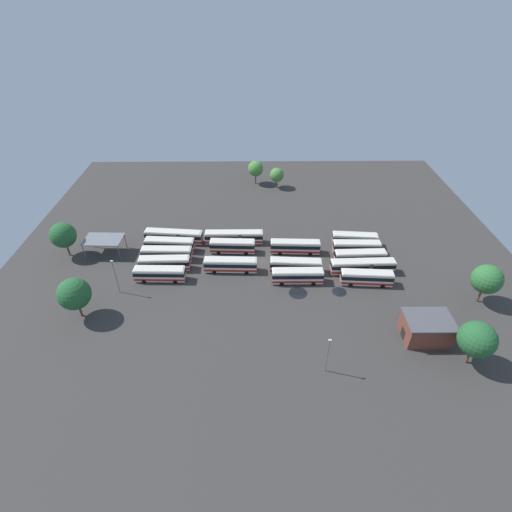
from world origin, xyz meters
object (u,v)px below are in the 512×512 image
Objects in this scene: bus_row2_slot3 at (231,265)px; bus_row3_slot4 at (160,274)px; bus_row3_slot2 at (167,254)px; tree_west_edge at (74,294)px; bus_row1_slot3 at (296,265)px; bus_row3_slot1 at (170,244)px; tree_north_edge at (277,175)px; tree_south_edge at (256,169)px; bus_row0_slot2 at (360,257)px; depot_building at (426,328)px; bus_row2_slot0 at (234,237)px; lamp_post_by_building at (328,354)px; tree_northwest at (477,339)px; bus_row1_slot1 at (295,247)px; bus_row0_slot1 at (356,247)px; tree_east_edge at (63,235)px; lamp_post_near_entrance at (115,275)px; bus_row3_slot0 at (174,236)px; bus_row3_slot3 at (165,263)px; bus_row0_slot4 at (367,278)px; bus_row0_slot0 at (355,239)px; bus_row1_slot4 at (297,276)px; maintenance_shelter at (103,240)px; bus_row2_slot1 at (232,246)px; bus_row0_slot3 at (363,266)px; tree_northeast at (487,279)px.

bus_row2_slot3 and bus_row3_slot4 have the same top height.
bus_row3_slot2 is 24.59m from tree_west_edge.
bus_row1_slot3 is 0.97× the size of bus_row3_slot1.
tree_north_edge is 0.85× the size of tree_south_edge.
depot_building reaches higher than bus_row0_slot2.
bus_row2_slot0 is 44.75m from lamp_post_by_building.
tree_northwest reaches higher than lamp_post_by_building.
bus_row1_slot1 is at bearing -161.69° from bus_row3_slot4.
tree_east_edge reaches higher than bus_row0_slot1.
lamp_post_by_building is (13.38, 31.88, 2.67)m from bus_row0_slot2.
lamp_post_near_entrance reaches higher than bus_row0_slot1.
bus_row3_slot3 is (0.35, 11.72, -0.00)m from bus_row3_slot0.
bus_row2_slot3 is at bearing 82.44° from tree_south_edge.
lamp_post_near_entrance is at bearing 60.88° from tree_south_edge.
tree_northwest reaches higher than bus_row3_slot1.
lamp_post_near_entrance reaches higher than lamp_post_by_building.
depot_building is at bearing 128.28° from bus_row1_slot1.
bus_row2_slot3 is (31.20, -5.12, 0.00)m from bus_row0_slot4.
depot_building reaches higher than bus_row2_slot0.
bus_row0_slot0 is 1.32× the size of lamp_post_near_entrance.
tree_south_edge is at bearing -115.17° from bus_row3_slot3.
bus_row3_slot1 is 70.39m from tree_northwest.
lamp_post_near_entrance is 63.56m from tree_south_edge.
bus_row3_slot2 is (31.50, -9.00, 0.00)m from bus_row1_slot4.
maintenance_shelter is (32.47, 4.36, 2.30)m from bus_row2_slot0.
bus_row1_slot1 is 1.34× the size of tree_west_edge.
bus_row3_slot4 is at bearing -21.77° from tree_northwest.
bus_row2_slot1 is at bearing -1.58° from bus_row0_slot1.
bus_row0_slot3 is 1.72× the size of lamp_post_near_entrance.
tree_west_edge is 74.04m from tree_north_edge.
bus_row1_slot1 is 1.35× the size of tree_northeast.
tree_west_edge reaches higher than tree_northeast.
bus_row3_slot1 is 7.88m from bus_row3_slot3.
bus_row0_slot0 is at bearing -163.90° from bus_row3_slot4.
bus_row2_slot0 is 1.59× the size of maintenance_shelter.
bus_row1_slot3 is 1.28× the size of maintenance_shelter.
lamp_post_near_entrance is 0.94× the size of tree_west_edge.
bus_row0_slot0 is 16.16m from bus_row1_slot1.
bus_row3_slot2 is at bearing -15.95° from bus_row1_slot4.
bus_row0_slot2 is 1.38× the size of depot_building.
bus_row3_slot0 is at bearing -38.93° from bus_row2_slot3.
bus_row1_slot1 is at bearing -92.73° from bus_row1_slot4.
bus_row1_slot3 is (0.62, 7.85, -0.00)m from bus_row1_slot1.
bus_row2_slot1 is 1.27× the size of depot_building.
bus_row0_slot3 is 1.20× the size of bus_row3_slot1.
bus_row1_slot4 is at bearing 170.77° from bus_row3_slot3.
bus_row0_slot1 is at bearing -90.33° from bus_row0_slot2.
tree_northeast is (-38.67, 6.89, 4.35)m from bus_row1_slot4.
lamp_post_near_entrance is at bearing 14.39° from bus_row0_slot1.
depot_building is 70.96m from tree_north_edge.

